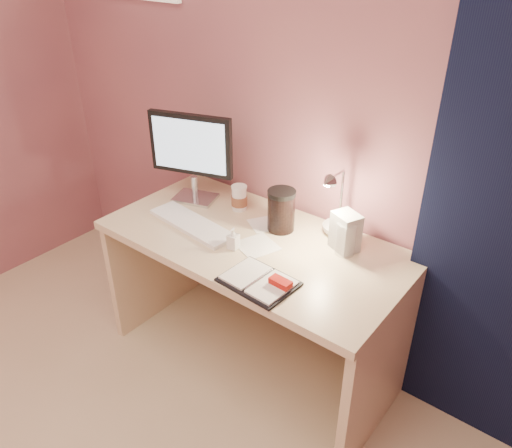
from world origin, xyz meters
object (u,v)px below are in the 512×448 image
Objects in this scene: dark_jar at (281,212)px; coffee_cup at (239,198)px; desk_lamp at (332,199)px; clear_cup at (346,239)px; bowl at (337,229)px; keyboard at (192,224)px; lotion_bottle at (233,238)px; product_box at (346,232)px; desk at (263,272)px; planner at (260,281)px; monitor at (192,150)px.

coffee_cup is at bearing 173.88° from dark_jar.
clear_cup is at bearing -24.31° from desk_lamp.
dark_jar reaches higher than bowl.
lotion_bottle reaches higher than keyboard.
desk_lamp is at bearing 32.77° from keyboard.
lotion_bottle is at bearing 0.93° from keyboard.
keyboard is at bearing -134.69° from product_box.
keyboard is 0.28m from coffee_cup.
coffee_cup reaches higher than desk.
planner is 0.52m from bowl.
bowl is (-0.11, 0.12, -0.05)m from clear_cup.
dark_jar is at bearing -14.72° from monitor.
desk_lamp is (0.05, 0.44, 0.20)m from planner.
keyboard is at bearing -66.87° from monitor.
lotion_bottle is (-0.29, -0.39, 0.03)m from bowl.
keyboard is 0.42m from dark_jar.
clear_cup is at bearing -49.21° from bowl.
planner and bowl have the same top height.
product_box is at bearing 75.52° from planner.
dark_jar is 0.26m from desk_lamp.
lotion_bottle is at bearing -104.75° from dark_jar.
bowl is 1.42× the size of lotion_bottle.
clear_cup is (0.61, -0.03, 0.01)m from coffee_cup.
dark_jar is at bearing 118.01° from planner.
monitor is 0.86m from product_box.
monitor reaches higher than desk_lamp.
clear_cup is 0.33m from dark_jar.
keyboard is 2.68× the size of dark_jar.
product_box is at bearing 122.72° from clear_cup.
bowl is (0.75, 0.16, -0.25)m from monitor.
monitor is at bearing -173.92° from desk_lamp.
desk is 3.08× the size of monitor.
keyboard is at bearing -105.39° from coffee_cup.
bowl is 0.79× the size of dark_jar.
keyboard is 3.39× the size of bowl.
bowl is at bearing 36.52° from desk.
bowl is 0.49m from lotion_bottle.
lotion_bottle is (0.21, -0.29, -0.01)m from coffee_cup.
keyboard is (0.18, -0.20, -0.26)m from monitor.
product_box reaches higher than clear_cup.
desk is at bearing -121.60° from dark_jar.
monitor is at bearing -176.77° from dark_jar.
product_box reaches higher than keyboard.
product_box reaches higher than bowl.
monitor is at bearing 137.34° from keyboard.
planner is at bearing -95.13° from bowl.
monitor is 1.55× the size of planner.
clear_cup is at bearing -2.43° from coffee_cup.
dark_jar is (-0.23, -0.13, 0.07)m from bowl.
desk_lamp reaches higher than keyboard.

